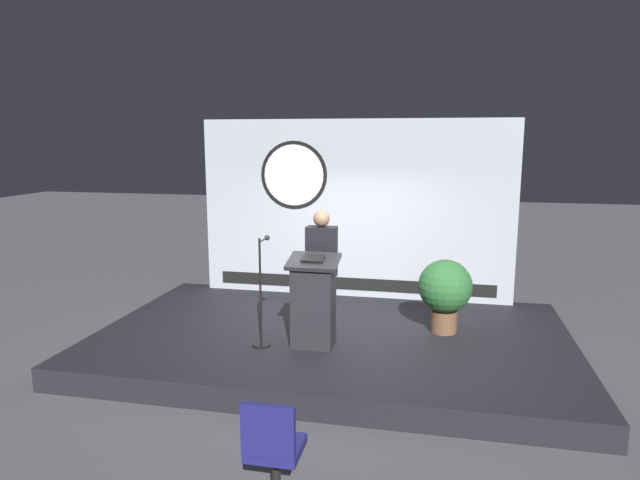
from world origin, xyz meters
name	(u,v)px	position (x,y,z in m)	size (l,w,h in m)	color
ground_plane	(333,352)	(0.00, 0.00, 0.00)	(40.00, 40.00, 0.00)	#4C4C51
stage_platform	(333,342)	(0.00, 0.00, 0.15)	(6.40, 4.00, 0.30)	black
banner_display	(353,210)	(-0.03, 1.85, 1.77)	(5.18, 0.12, 2.95)	#B2B7C1
podium	(313,302)	(-0.15, -0.58, 0.88)	(0.64, 0.50, 1.19)	#26262B
speaker_person	(322,272)	(-0.14, -0.10, 1.17)	(0.40, 0.26, 1.70)	black
microphone_stand	(262,308)	(-0.80, -0.69, 0.79)	(0.24, 0.47, 1.41)	black
potted_plant	(445,289)	(1.50, 0.31, 0.91)	(0.73, 0.73, 1.02)	brown
audience_chair_left	(273,443)	(0.13, -3.30, 0.49)	(0.44, 0.45, 0.89)	black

